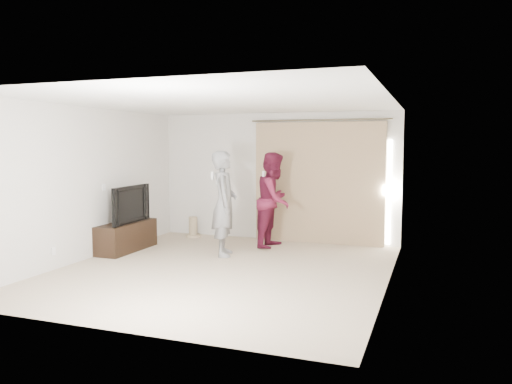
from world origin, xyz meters
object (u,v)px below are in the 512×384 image
at_px(tv_console, 127,237).
at_px(person_man, 224,203).
at_px(tv, 126,204).
at_px(person_woman, 274,200).

xyz_separation_m(tv_console, person_man, (1.86, 0.25, 0.66)).
bearing_deg(person_man, tv, -172.22).
xyz_separation_m(tv, person_man, (1.86, 0.25, 0.06)).
bearing_deg(person_woman, person_man, -120.75).
bearing_deg(tv_console, person_man, 7.78).
distance_m(tv, person_man, 1.88).
height_order(person_man, person_woman, person_man).
height_order(tv_console, person_man, person_man).
bearing_deg(person_man, tv_console, -172.22).
relative_size(tv_console, person_woman, 0.75).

